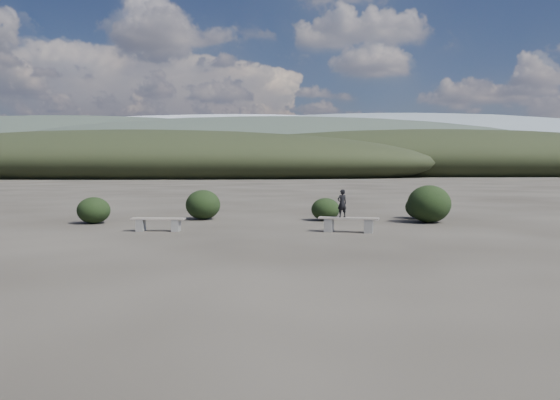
{
  "coord_description": "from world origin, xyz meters",
  "views": [
    {
      "loc": [
        0.69,
        -11.03,
        1.99
      ],
      "look_at": [
        0.74,
        3.5,
        1.1
      ],
      "focal_mm": 35.0,
      "sensor_mm": 36.0,
      "label": 1
    }
  ],
  "objects": [
    {
      "name": "shrub_a",
      "position": [
        -5.76,
        8.0,
        0.46
      ],
      "size": [
        1.14,
        1.14,
        0.93
      ],
      "primitive_type": "ellipsoid",
      "color": "black",
      "rests_on": "ground"
    },
    {
      "name": "bench_left",
      "position": [
        -3.0,
        5.69,
        0.25
      ],
      "size": [
        1.68,
        0.46,
        0.41
      ],
      "rotation": [
        0.0,
        0.0,
        -0.07
      ],
      "color": "slate",
      "rests_on": "ground"
    },
    {
      "name": "mountain_ridges",
      "position": [
        -7.48,
        339.06,
        10.84
      ],
      "size": [
        500.0,
        400.0,
        56.0
      ],
      "color": "black",
      "rests_on": "ground"
    },
    {
      "name": "shrub_c",
      "position": [
        2.44,
        9.01,
        0.42
      ],
      "size": [
        1.05,
        1.05,
        0.84
      ],
      "primitive_type": "ellipsoid",
      "color": "black",
      "rests_on": "ground"
    },
    {
      "name": "shrub_e",
      "position": [
        6.11,
        9.78,
        0.44
      ],
      "size": [
        1.06,
        1.06,
        0.89
      ],
      "primitive_type": "ellipsoid",
      "color": "black",
      "rests_on": "ground"
    },
    {
      "name": "shrub_b",
      "position": [
        -2.14,
        9.47,
        0.56
      ],
      "size": [
        1.3,
        1.3,
        1.12
      ],
      "primitive_type": "ellipsoid",
      "color": "black",
      "rests_on": "ground"
    },
    {
      "name": "ground",
      "position": [
        0.0,
        0.0,
        0.0
      ],
      "size": [
        1200.0,
        1200.0,
        0.0
      ],
      "primitive_type": "plane",
      "color": "#292520",
      "rests_on": "ground"
    },
    {
      "name": "shrub_d",
      "position": [
        6.07,
        8.28,
        0.67
      ],
      "size": [
        1.53,
        1.53,
        1.34
      ],
      "primitive_type": "ellipsoid",
      "color": "black",
      "rests_on": "ground"
    },
    {
      "name": "bench_right",
      "position": [
        2.83,
        5.4,
        0.28
      ],
      "size": [
        1.85,
        0.81,
        0.45
      ],
      "rotation": [
        0.0,
        0.0,
        -0.25
      ],
      "color": "slate",
      "rests_on": "ground"
    },
    {
      "name": "seated_person",
      "position": [
        2.63,
        5.45,
        0.88
      ],
      "size": [
        0.36,
        0.3,
        0.85
      ],
      "primitive_type": "imported",
      "rotation": [
        0.0,
        0.0,
        3.52
      ],
      "color": "black",
      "rests_on": "bench_right"
    }
  ]
}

